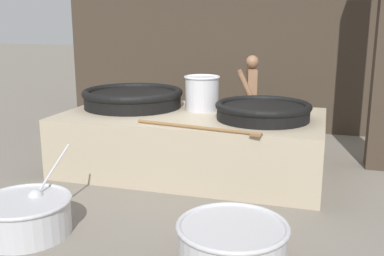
{
  "coord_description": "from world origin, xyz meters",
  "views": [
    {
      "loc": [
        1.7,
        -5.68,
        2.0
      ],
      "look_at": [
        0.0,
        0.0,
        0.6
      ],
      "focal_mm": 42.0,
      "sensor_mm": 36.0,
      "label": 1
    }
  ],
  "objects_px": {
    "giant_wok_near": "(133,97)",
    "prep_bowl_vegetables": "(26,214)",
    "giant_wok_far": "(263,110)",
    "cook": "(251,98)",
    "stock_pot": "(202,93)",
    "prep_bowl_meat": "(232,242)"
  },
  "relations": [
    {
      "from": "giant_wok_far",
      "to": "cook",
      "type": "bearing_deg",
      "value": 104.75
    },
    {
      "from": "giant_wok_near",
      "to": "prep_bowl_meat",
      "type": "height_order",
      "value": "giant_wok_near"
    },
    {
      "from": "giant_wok_near",
      "to": "cook",
      "type": "distance_m",
      "value": 1.96
    },
    {
      "from": "giant_wok_near",
      "to": "prep_bowl_vegetables",
      "type": "height_order",
      "value": "giant_wok_near"
    },
    {
      "from": "giant_wok_far",
      "to": "cook",
      "type": "distance_m",
      "value": 1.62
    },
    {
      "from": "giant_wok_far",
      "to": "prep_bowl_vegetables",
      "type": "bearing_deg",
      "value": -131.37
    },
    {
      "from": "prep_bowl_vegetables",
      "to": "giant_wok_near",
      "type": "bearing_deg",
      "value": 89.63
    },
    {
      "from": "giant_wok_far",
      "to": "giant_wok_near",
      "type": "bearing_deg",
      "value": 170.47
    },
    {
      "from": "stock_pot",
      "to": "cook",
      "type": "bearing_deg",
      "value": 67.59
    },
    {
      "from": "giant_wok_near",
      "to": "cook",
      "type": "height_order",
      "value": "cook"
    },
    {
      "from": "cook",
      "to": "prep_bowl_vegetables",
      "type": "height_order",
      "value": "cook"
    },
    {
      "from": "stock_pot",
      "to": "prep_bowl_meat",
      "type": "bearing_deg",
      "value": -69.1
    },
    {
      "from": "stock_pot",
      "to": "giant_wok_far",
      "type": "bearing_deg",
      "value": -22.31
    },
    {
      "from": "stock_pot",
      "to": "prep_bowl_meat",
      "type": "xyz_separation_m",
      "value": [
        0.97,
        -2.54,
        -0.85
      ]
    },
    {
      "from": "giant_wok_near",
      "to": "stock_pot",
      "type": "height_order",
      "value": "stock_pot"
    },
    {
      "from": "prep_bowl_meat",
      "to": "stock_pot",
      "type": "bearing_deg",
      "value": 110.9
    },
    {
      "from": "giant_wok_near",
      "to": "giant_wok_far",
      "type": "distance_m",
      "value": 1.95
    },
    {
      "from": "giant_wok_far",
      "to": "prep_bowl_meat",
      "type": "xyz_separation_m",
      "value": [
        0.07,
        -2.17,
        -0.72
      ]
    },
    {
      "from": "giant_wok_near",
      "to": "stock_pot",
      "type": "distance_m",
      "value": 1.03
    },
    {
      "from": "giant_wok_far",
      "to": "prep_bowl_vegetables",
      "type": "height_order",
      "value": "giant_wok_far"
    },
    {
      "from": "prep_bowl_vegetables",
      "to": "giant_wok_far",
      "type": "bearing_deg",
      "value": 48.63
    },
    {
      "from": "stock_pot",
      "to": "prep_bowl_vegetables",
      "type": "xyz_separation_m",
      "value": [
        -1.04,
        -2.58,
        -0.84
      ]
    }
  ]
}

